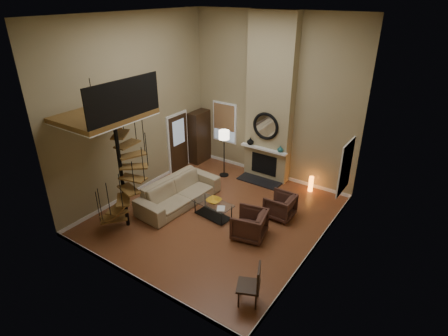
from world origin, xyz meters
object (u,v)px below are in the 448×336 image
Objects in this scene: coffee_table at (213,208)px; armchair_far at (252,225)px; side_chair at (253,284)px; hutch at (200,137)px; armchair_near at (282,207)px; floor_lamp at (224,139)px; sofa at (179,192)px; accent_lamp at (311,184)px.

armchair_far is at bearing -7.92° from coffee_table.
armchair_far is 2.36m from side_chair.
armchair_far is at bearing -36.91° from hutch.
side_chair is at bearing 17.50° from armchair_far.
floor_lamp reaches higher than armchair_near.
side_chair reaches higher than sofa.
coffee_table is at bearing -47.05° from hutch.
armchair_near is at bearing -23.58° from floor_lamp.
sofa is at bearing -70.57° from armchair_near.
accent_lamp is (0.34, 3.24, -0.10)m from armchair_far.
floor_lamp is (1.49, -0.55, 0.46)m from hutch.
sofa reaches higher than armchair_near.
armchair_near is 0.79× the size of side_chair.
sofa is at bearing -107.25° from armchair_far.
armchair_near is at bearing -22.49° from hutch.
armchair_near is at bearing 105.80° from side_chair.
hutch is 2.36× the size of armchair_far.
accent_lamp is 5.34m from side_chair.
sofa is 2.77× the size of side_chair.
floor_lamp reaches higher than accent_lamp.
floor_lamp is (-2.91, 1.27, 1.06)m from armchair_near.
hutch is 4.04m from coffee_table.
hutch is at bearing -113.12° from armchair_near.
hutch is at bearing 29.83° from sofa.
coffee_table is (-1.69, -1.10, -0.07)m from armchair_near.
sofa is 5.09× the size of accent_lamp.
accent_lamp is 0.54× the size of side_chair.
armchair_far is (4.15, -3.12, -0.60)m from hutch.
sofa reaches higher than armchair_far.
armchair_far is at bearing -90.32° from sofa.
armchair_far reaches higher than coffee_table.
armchair_near is 1.32m from armchair_far.
sofa is 3.49× the size of armchair_near.
side_chair reaches higher than armchair_far.
coffee_table is 2.26× the size of accent_lamp.
hutch reaches higher than armchair_near.
sofa is 1.31m from coffee_table.
armchair_far is at bearing -44.00° from floor_lamp.
floor_lamp is (0.08, 2.36, 1.02)m from sofa.
side_chair reaches higher than coffee_table.
accent_lamp is at bearing 12.64° from floor_lamp.
floor_lamp reaches higher than armchair_far.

